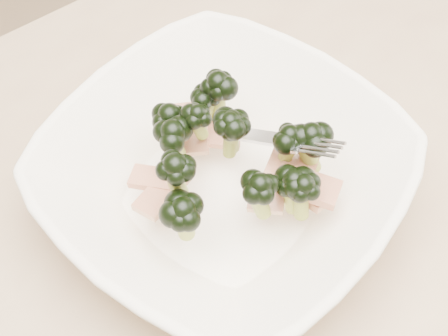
# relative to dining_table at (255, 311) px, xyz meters

# --- Properties ---
(dining_table) EXTENTS (1.20, 0.80, 0.75)m
(dining_table) POSITION_rel_dining_table_xyz_m (0.00, 0.00, 0.00)
(dining_table) COLOR tan
(dining_table) RESTS_ON ground
(broccoli_dish) EXTENTS (0.37, 0.37, 0.13)m
(broccoli_dish) POSITION_rel_dining_table_xyz_m (0.02, 0.08, 0.14)
(broccoli_dish) COLOR white
(broccoli_dish) RESTS_ON dining_table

